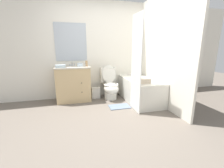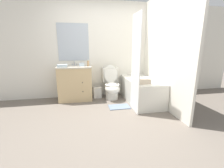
{
  "view_description": "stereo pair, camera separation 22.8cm",
  "coord_description": "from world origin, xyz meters",
  "px_view_note": "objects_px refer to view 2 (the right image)",
  "views": [
    {
      "loc": [
        -0.78,
        -2.46,
        1.32
      ],
      "look_at": [
        0.07,
        0.71,
        0.52
      ],
      "focal_mm": 24.0,
      "sensor_mm": 36.0,
      "label": 1
    },
    {
      "loc": [
        -0.56,
        -2.51,
        1.32
      ],
      "look_at": [
        0.07,
        0.71,
        0.52
      ],
      "focal_mm": 24.0,
      "sensor_mm": 36.0,
      "label": 2
    }
  ],
  "objects_px": {
    "sink_faucet": "(75,64)",
    "tissue_box": "(82,65)",
    "hand_towel_folded": "(62,66)",
    "wastebasket": "(97,92)",
    "bathtub": "(141,90)",
    "soap_dispenser": "(88,63)",
    "bath_mat": "(119,107)",
    "vanity_cabinet": "(75,83)",
    "bath_towel_folded": "(143,81)",
    "toilet": "(112,85)"
  },
  "relations": [
    {
      "from": "soap_dispenser",
      "to": "bath_mat",
      "type": "bearing_deg",
      "value": -47.61
    },
    {
      "from": "tissue_box",
      "to": "bath_mat",
      "type": "relative_size",
      "value": 0.27
    },
    {
      "from": "vanity_cabinet",
      "to": "bath_towel_folded",
      "type": "xyz_separation_m",
      "value": [
        1.46,
        -0.87,
        0.17
      ]
    },
    {
      "from": "vanity_cabinet",
      "to": "toilet",
      "type": "bearing_deg",
      "value": -5.62
    },
    {
      "from": "wastebasket",
      "to": "soap_dispenser",
      "type": "xyz_separation_m",
      "value": [
        -0.22,
        -0.08,
        0.81
      ]
    },
    {
      "from": "bathtub",
      "to": "soap_dispenser",
      "type": "height_order",
      "value": "soap_dispenser"
    },
    {
      "from": "vanity_cabinet",
      "to": "toilet",
      "type": "xyz_separation_m",
      "value": [
        0.93,
        -0.09,
        -0.09
      ]
    },
    {
      "from": "sink_faucet",
      "to": "wastebasket",
      "type": "relative_size",
      "value": 0.51
    },
    {
      "from": "bathtub",
      "to": "bath_mat",
      "type": "xyz_separation_m",
      "value": [
        -0.62,
        -0.28,
        -0.28
      ]
    },
    {
      "from": "bathtub",
      "to": "sink_faucet",
      "type": "bearing_deg",
      "value": 158.5
    },
    {
      "from": "sink_faucet",
      "to": "tissue_box",
      "type": "distance_m",
      "value": 0.25
    },
    {
      "from": "bath_towel_folded",
      "to": "vanity_cabinet",
      "type": "bearing_deg",
      "value": 149.19
    },
    {
      "from": "vanity_cabinet",
      "to": "hand_towel_folded",
      "type": "distance_m",
      "value": 0.55
    },
    {
      "from": "toilet",
      "to": "hand_towel_folded",
      "type": "distance_m",
      "value": 1.32
    },
    {
      "from": "sink_faucet",
      "to": "bathtub",
      "type": "height_order",
      "value": "sink_faucet"
    },
    {
      "from": "tissue_box",
      "to": "bath_towel_folded",
      "type": "distance_m",
      "value": 1.58
    },
    {
      "from": "sink_faucet",
      "to": "soap_dispenser",
      "type": "xyz_separation_m",
      "value": [
        0.34,
        -0.2,
        0.04
      ]
    },
    {
      "from": "wastebasket",
      "to": "bath_towel_folded",
      "type": "xyz_separation_m",
      "value": [
        0.9,
        -0.93,
        0.48
      ]
    },
    {
      "from": "vanity_cabinet",
      "to": "bathtub",
      "type": "distance_m",
      "value": 1.67
    },
    {
      "from": "bathtub",
      "to": "bath_towel_folded",
      "type": "bearing_deg",
      "value": -108.5
    },
    {
      "from": "sink_faucet",
      "to": "tissue_box",
      "type": "bearing_deg",
      "value": -42.37
    },
    {
      "from": "toilet",
      "to": "soap_dispenser",
      "type": "bearing_deg",
      "value": 173.99
    },
    {
      "from": "bath_towel_folded",
      "to": "toilet",
      "type": "bearing_deg",
      "value": 124.36
    },
    {
      "from": "sink_faucet",
      "to": "hand_towel_folded",
      "type": "relative_size",
      "value": 0.64
    },
    {
      "from": "soap_dispenser",
      "to": "bath_towel_folded",
      "type": "xyz_separation_m",
      "value": [
        1.12,
        -0.84,
        -0.33
      ]
    },
    {
      "from": "tissue_box",
      "to": "bathtub",
      "type": "bearing_deg",
      "value": -18.1
    },
    {
      "from": "sink_faucet",
      "to": "bath_mat",
      "type": "bearing_deg",
      "value": -42.65
    },
    {
      "from": "vanity_cabinet",
      "to": "sink_faucet",
      "type": "height_order",
      "value": "sink_faucet"
    },
    {
      "from": "soap_dispenser",
      "to": "bath_mat",
      "type": "height_order",
      "value": "soap_dispenser"
    },
    {
      "from": "wastebasket",
      "to": "hand_towel_folded",
      "type": "distance_m",
      "value": 1.15
    },
    {
      "from": "bath_towel_folded",
      "to": "bath_mat",
      "type": "xyz_separation_m",
      "value": [
        -0.48,
        0.14,
        -0.61
      ]
    },
    {
      "from": "hand_towel_folded",
      "to": "sink_faucet",
      "type": "bearing_deg",
      "value": 49.92
    },
    {
      "from": "bath_towel_folded",
      "to": "bath_mat",
      "type": "relative_size",
      "value": 0.66
    },
    {
      "from": "bath_mat",
      "to": "bath_towel_folded",
      "type": "bearing_deg",
      "value": -16.25
    },
    {
      "from": "sink_faucet",
      "to": "tissue_box",
      "type": "xyz_separation_m",
      "value": [
        0.18,
        -0.17,
        0.0
      ]
    },
    {
      "from": "wastebasket",
      "to": "tissue_box",
      "type": "relative_size",
      "value": 2.17
    },
    {
      "from": "sink_faucet",
      "to": "toilet",
      "type": "bearing_deg",
      "value": -15.94
    },
    {
      "from": "sink_faucet",
      "to": "toilet",
      "type": "relative_size",
      "value": 0.16
    },
    {
      "from": "sink_faucet",
      "to": "hand_towel_folded",
      "type": "xyz_separation_m",
      "value": [
        -0.27,
        -0.32,
        -0.0
      ]
    },
    {
      "from": "vanity_cabinet",
      "to": "wastebasket",
      "type": "height_order",
      "value": "vanity_cabinet"
    },
    {
      "from": "toilet",
      "to": "bath_mat",
      "type": "height_order",
      "value": "toilet"
    },
    {
      "from": "vanity_cabinet",
      "to": "tissue_box",
      "type": "relative_size",
      "value": 6.76
    },
    {
      "from": "toilet",
      "to": "soap_dispenser",
      "type": "height_order",
      "value": "soap_dispenser"
    },
    {
      "from": "bath_mat",
      "to": "vanity_cabinet",
      "type": "bearing_deg",
      "value": 143.33
    },
    {
      "from": "sink_faucet",
      "to": "hand_towel_folded",
      "type": "distance_m",
      "value": 0.42
    },
    {
      "from": "vanity_cabinet",
      "to": "bath_towel_folded",
      "type": "height_order",
      "value": "vanity_cabinet"
    },
    {
      "from": "tissue_box",
      "to": "bath_mat",
      "type": "xyz_separation_m",
      "value": [
        0.8,
        -0.74,
        -0.9
      ]
    },
    {
      "from": "bathtub",
      "to": "hand_towel_folded",
      "type": "height_order",
      "value": "hand_towel_folded"
    },
    {
      "from": "vanity_cabinet",
      "to": "hand_towel_folded",
      "type": "relative_size",
      "value": 3.93
    },
    {
      "from": "vanity_cabinet",
      "to": "toilet",
      "type": "distance_m",
      "value": 0.94
    }
  ]
}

